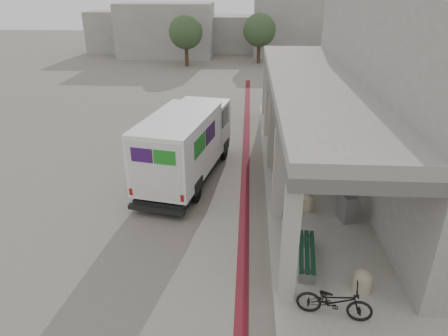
# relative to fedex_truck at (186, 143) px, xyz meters

# --- Properties ---
(ground) EXTENTS (120.00, 120.00, 0.00)m
(ground) POSITION_rel_fedex_truck_xyz_m (1.38, -3.40, -1.54)
(ground) COLOR #6B655C
(ground) RESTS_ON ground
(bike_lane_stripe) EXTENTS (0.35, 40.00, 0.01)m
(bike_lane_stripe) POSITION_rel_fedex_truck_xyz_m (2.38, -1.40, -1.53)
(bike_lane_stripe) COLOR #58111B
(bike_lane_stripe) RESTS_ON ground
(sidewalk) EXTENTS (4.40, 28.00, 0.12)m
(sidewalk) POSITION_rel_fedex_truck_xyz_m (5.38, -3.40, -1.48)
(sidewalk) COLOR gray
(sidewalk) RESTS_ON ground
(transit_building) EXTENTS (7.60, 17.00, 7.00)m
(transit_building) POSITION_rel_fedex_truck_xyz_m (8.22, 1.10, 1.87)
(transit_building) COLOR gray
(transit_building) RESTS_ON ground
(distant_backdrop) EXTENTS (28.00, 10.00, 6.50)m
(distant_backdrop) POSITION_rel_fedex_truck_xyz_m (-1.46, 32.49, 1.17)
(distant_backdrop) COLOR gray
(distant_backdrop) RESTS_ON ground
(tree_left) EXTENTS (3.20, 3.20, 4.80)m
(tree_left) POSITION_rel_fedex_truck_xyz_m (-3.62, 24.60, 1.65)
(tree_left) COLOR #38281C
(tree_left) RESTS_ON ground
(tree_mid) EXTENTS (3.20, 3.20, 4.80)m
(tree_mid) POSITION_rel_fedex_truck_xyz_m (3.38, 26.60, 1.65)
(tree_mid) COLOR #38281C
(tree_mid) RESTS_ON ground
(tree_right) EXTENTS (3.20, 3.20, 4.80)m
(tree_right) POSITION_rel_fedex_truck_xyz_m (11.38, 25.60, 1.65)
(tree_right) COLOR #38281C
(tree_right) RESTS_ON ground
(fedex_truck) EXTENTS (3.28, 7.02, 2.88)m
(fedex_truck) POSITION_rel_fedex_truck_xyz_m (0.00, 0.00, 0.00)
(fedex_truck) COLOR black
(fedex_truck) RESTS_ON ground
(bench) EXTENTS (0.65, 2.03, 0.47)m
(bench) POSITION_rel_fedex_truck_xyz_m (4.16, -5.54, -1.08)
(bench) COLOR slate
(bench) RESTS_ON sidewalk
(bollard_near) EXTENTS (0.45, 0.45, 0.68)m
(bollard_near) POSITION_rel_fedex_truck_xyz_m (5.44, -6.57, -1.08)
(bollard_near) COLOR gray
(bollard_near) RESTS_ON sidewalk
(bollard_far) EXTENTS (0.40, 0.40, 0.60)m
(bollard_far) POSITION_rel_fedex_truck_xyz_m (4.60, -2.49, -1.12)
(bollard_far) COLOR gray
(bollard_far) RESTS_ON sidewalk
(utility_cabinet) EXTENTS (0.55, 0.65, 0.94)m
(utility_cabinet) POSITION_rel_fedex_truck_xyz_m (5.79, -3.13, -0.95)
(utility_cabinet) COLOR gray
(utility_cabinet) RESTS_ON sidewalk
(bicycle_black) EXTENTS (1.84, 0.93, 0.92)m
(bicycle_black) POSITION_rel_fedex_truck_xyz_m (4.55, -7.47, -0.95)
(bicycle_black) COLOR black
(bicycle_black) RESTS_ON sidewalk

